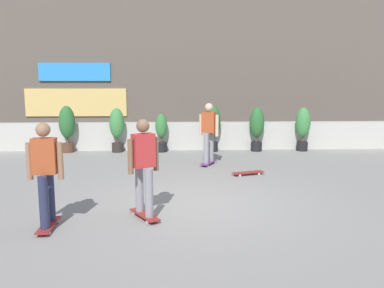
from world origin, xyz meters
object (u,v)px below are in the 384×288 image
Objects in this scene: skater_foreground at (209,131)px; potted_plant_1 at (117,127)px; potted_plant_2 at (161,131)px; skater_by_wall_right at (144,164)px; potted_plant_0 at (67,125)px; potted_plant_5 at (303,126)px; skater_far_left at (45,171)px; potted_plant_4 at (257,126)px; potted_plant_3 at (212,125)px; skateboard_near_camera at (248,173)px.

potted_plant_1 is at bearing 143.22° from skater_foreground.
skater_by_wall_right reaches higher than potted_plant_2.
potted_plant_0 is 1.58m from potted_plant_1.
potted_plant_5 is at bearing 32.66° from skater_foreground.
potted_plant_0 is 0.88× the size of skater_foreground.
skater_far_left reaches higher than potted_plant_0.
skater_foreground is at bearing -36.78° from potted_plant_1.
potted_plant_4 is at bearing -0.00° from potted_plant_2.
potted_plant_3 is 6.62m from skater_by_wall_right.
skateboard_near_camera is at bearing -42.37° from potted_plant_1.
potted_plant_3 is 0.89× the size of skater_far_left.
potted_plant_0 is 4.83m from skater_foreground.
potted_plant_0 is 6.09m from potted_plant_4.
potted_plant_3 is (3.07, -0.00, 0.06)m from potted_plant_1.
potted_plant_0 is 7.61m from potted_plant_5.
potted_plant_5 reaches higher than skateboard_near_camera.
skater_far_left is (-4.66, -6.83, 0.12)m from potted_plant_4.
potted_plant_4 is 1.74× the size of skateboard_near_camera.
potted_plant_4 is (1.45, 0.00, -0.05)m from potted_plant_3.
potted_plant_2 is 0.82× the size of potted_plant_3.
skater_foreground is 2.06× the size of skateboard_near_camera.
potted_plant_4 is 0.84× the size of skater_by_wall_right.
potted_plant_1 reaches higher than skateboard_near_camera.
potted_plant_0 is 0.99× the size of potted_plant_3.
potted_plant_2 is at bearing 123.86° from skateboard_near_camera.
potted_plant_2 is 0.86× the size of potted_plant_4.
skater_foreground is at bearing 58.39° from skater_far_left.
potted_plant_0 is 7.03m from skater_by_wall_right.
skater_by_wall_right reaches higher than potted_plant_1.
potted_plant_2 is at bearing 123.26° from skater_foreground.
potted_plant_0 is 0.88× the size of skater_by_wall_right.
potted_plant_0 is 6.98m from skater_far_left.
skater_far_left and skater_by_wall_right have the same top height.
potted_plant_5 is 0.84× the size of skater_foreground.
skateboard_near_camera is (3.66, -3.34, -0.75)m from potted_plant_1.
skater_far_left is 2.06× the size of skateboard_near_camera.
potted_plant_5 is (2.96, 0.00, -0.06)m from potted_plant_3.
potted_plant_1 is 3.07m from potted_plant_3.
skateboard_near_camera is (0.87, -1.25, -0.88)m from skater_foreground.
skater_foreground is (1.36, -2.08, 0.28)m from potted_plant_2.
skater_by_wall_right is (-1.72, -6.39, 0.06)m from potted_plant_3.
skater_by_wall_right is (2.92, -6.39, 0.07)m from potted_plant_0.
potted_plant_0 is at bearing 147.50° from skateboard_near_camera.
skater_far_left is at bearing -115.16° from potted_plant_3.
potted_plant_4 reaches higher than skateboard_near_camera.
potted_plant_5 is 0.84× the size of skater_by_wall_right.
potted_plant_5 is (1.52, 0.00, -0.00)m from potted_plant_4.
skater_by_wall_right is at bearing -105.09° from potted_plant_3.
potted_plant_2 is 4.06m from skateboard_near_camera.
potted_plant_0 is 1.04× the size of potted_plant_4.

